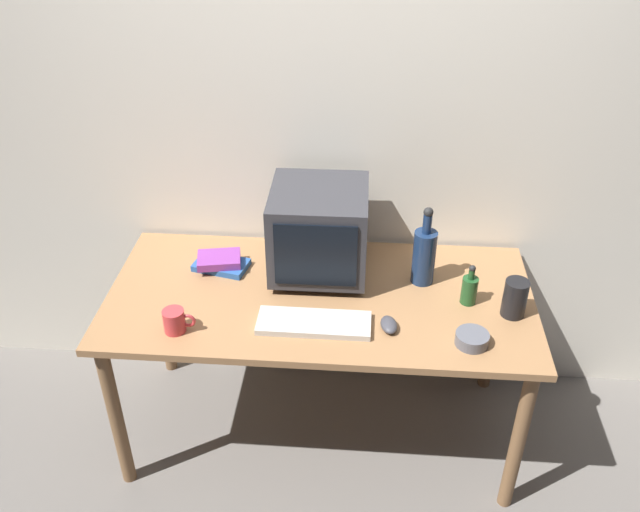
# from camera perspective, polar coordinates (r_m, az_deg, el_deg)

# --- Properties ---
(ground_plane) EXTENTS (6.00, 6.00, 0.00)m
(ground_plane) POSITION_cam_1_polar(r_m,az_deg,el_deg) (3.19, 0.00, -14.13)
(ground_plane) COLOR slate
(back_wall) EXTENTS (4.00, 0.08, 2.50)m
(back_wall) POSITION_cam_1_polar(r_m,az_deg,el_deg) (2.83, 0.73, 10.51)
(back_wall) COLOR silver
(back_wall) RESTS_ON ground
(desk) EXTENTS (1.67, 0.80, 0.75)m
(desk) POSITION_cam_1_polar(r_m,az_deg,el_deg) (2.73, 0.00, -4.63)
(desk) COLOR #9E7047
(desk) RESTS_ON ground
(crt_monitor) EXTENTS (0.38, 0.39, 0.37)m
(crt_monitor) POSITION_cam_1_polar(r_m,az_deg,el_deg) (2.71, -0.08, 2.12)
(crt_monitor) COLOR #333338
(crt_monitor) RESTS_ON desk
(keyboard) EXTENTS (0.42, 0.15, 0.02)m
(keyboard) POSITION_cam_1_polar(r_m,az_deg,el_deg) (2.52, -0.51, -5.65)
(keyboard) COLOR beige
(keyboard) RESTS_ON desk
(computer_mouse) EXTENTS (0.08, 0.11, 0.04)m
(computer_mouse) POSITION_cam_1_polar(r_m,az_deg,el_deg) (2.51, 5.80, -5.76)
(computer_mouse) COLOR #3F3F47
(computer_mouse) RESTS_ON desk
(bottle_tall) EXTENTS (0.09, 0.09, 0.34)m
(bottle_tall) POSITION_cam_1_polar(r_m,az_deg,el_deg) (2.71, 8.73, 0.12)
(bottle_tall) COLOR navy
(bottle_tall) RESTS_ON desk
(bottle_short) EXTENTS (0.06, 0.06, 0.17)m
(bottle_short) POSITION_cam_1_polar(r_m,az_deg,el_deg) (2.66, 12.42, -2.71)
(bottle_short) COLOR #1E4C23
(bottle_short) RESTS_ON desk
(book_stack) EXTENTS (0.24, 0.17, 0.06)m
(book_stack) POSITION_cam_1_polar(r_m,az_deg,el_deg) (2.84, -8.37, -0.53)
(book_stack) COLOR #28569E
(book_stack) RESTS_ON desk
(mug) EXTENTS (0.12, 0.08, 0.09)m
(mug) POSITION_cam_1_polar(r_m,az_deg,el_deg) (2.53, -12.06, -5.34)
(mug) COLOR #CC383D
(mug) RESTS_ON desk
(cd_spindle) EXTENTS (0.12, 0.12, 0.04)m
(cd_spindle) POSITION_cam_1_polar(r_m,az_deg,el_deg) (2.49, 12.63, -6.80)
(cd_spindle) COLOR #595B66
(cd_spindle) RESTS_ON desk
(metal_canister) EXTENTS (0.09, 0.09, 0.15)m
(metal_canister) POSITION_cam_1_polar(r_m,az_deg,el_deg) (2.64, 16.03, -3.42)
(metal_canister) COLOR black
(metal_canister) RESTS_ON desk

